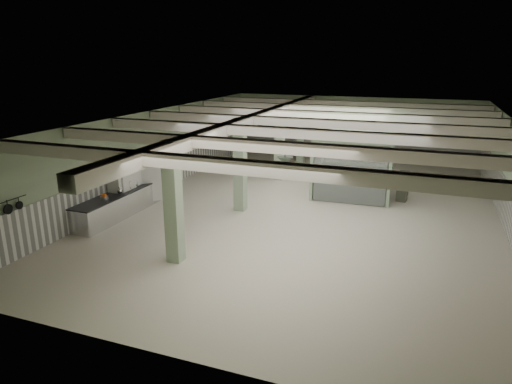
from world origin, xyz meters
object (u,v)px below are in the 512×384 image
(prep_counter, at_px, (126,201))
(walkin_cooler, at_px, (131,184))
(filing_cabinet, at_px, (403,186))
(guard_booth, at_px, (354,154))

(prep_counter, xyz_separation_m, walkin_cooler, (-0.08, 0.51, 0.54))
(walkin_cooler, xyz_separation_m, filing_cabinet, (10.00, 4.78, -0.38))
(walkin_cooler, bearing_deg, filing_cabinet, 25.53)
(prep_counter, height_order, filing_cabinet, filing_cabinet)
(walkin_cooler, height_order, guard_booth, guard_booth)
(guard_booth, height_order, filing_cabinet, guard_booth)
(prep_counter, bearing_deg, filing_cabinet, 28.07)
(prep_counter, xyz_separation_m, guard_booth, (7.83, 5.30, 1.35))
(guard_booth, bearing_deg, walkin_cooler, -151.21)
(filing_cabinet, bearing_deg, prep_counter, -146.62)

